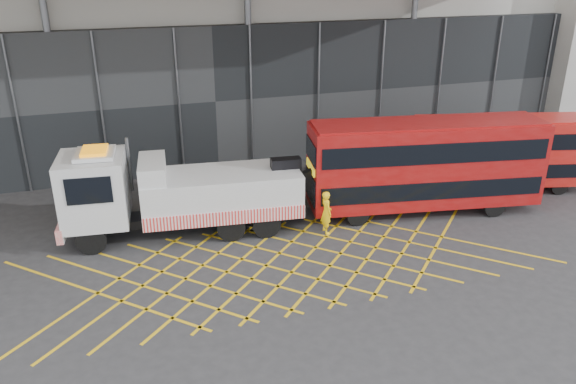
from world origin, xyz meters
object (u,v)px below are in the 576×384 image
object	(u,v)px
recovery_truck	(175,193)
bus_towed	(425,163)
bus_second	(505,150)
worker	(326,212)

from	to	relation	value
recovery_truck	bus_towed	bearing A→B (deg)	0.03
bus_towed	bus_second	world-z (taller)	bus_towed
bus_towed	worker	bearing A→B (deg)	-162.35
worker	bus_towed	bearing A→B (deg)	-83.68
recovery_truck	bus_towed	xyz separation A→B (m)	(11.49, -1.23, 0.52)
bus_towed	bus_second	bearing A→B (deg)	21.93
bus_towed	worker	xyz separation A→B (m)	(-5.21, -0.74, -1.49)
recovery_truck	worker	world-z (taller)	recovery_truck
recovery_truck	bus_second	size ratio (longest dim) A/B	1.25
recovery_truck	bus_second	xyz separation A→B (m)	(16.89, -0.05, 0.19)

